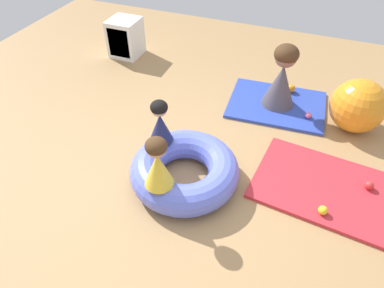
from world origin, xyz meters
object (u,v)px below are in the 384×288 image
inflatable_cushion (185,170)px  adult_seated (282,77)px  play_ball_red (369,185)px  exercise_ball_large (358,106)px  child_in_navy (160,122)px  play_ball_orange (291,88)px  play_ball_pink (308,115)px  play_ball_yellow (323,210)px  storage_cube (125,38)px  child_in_yellow (158,163)px

inflatable_cushion → adult_seated: (0.61, 1.63, 0.28)m
play_ball_red → exercise_ball_large: exercise_ball_large is taller
child_in_navy → play_ball_orange: size_ratio=4.35×
play_ball_red → play_ball_pink: (-0.70, 0.93, -0.01)m
play_ball_orange → play_ball_red: play_ball_orange is taller
play_ball_yellow → storage_cube: 3.82m
play_ball_yellow → exercise_ball_large: (0.18, 1.46, 0.23)m
adult_seated → exercise_ball_large: bearing=-108.7°
child_in_navy → exercise_ball_large: (1.84, 1.34, -0.22)m
play_ball_yellow → exercise_ball_large: bearing=82.8°
play_ball_yellow → play_ball_red: bearing=50.6°
inflatable_cushion → child_in_yellow: (-0.09, -0.36, 0.40)m
inflatable_cushion → play_ball_red: (1.72, 0.53, -0.07)m
child_in_yellow → play_ball_yellow: 1.56m
play_ball_pink → exercise_ball_large: bearing=6.8°
play_ball_red → adult_seated: bearing=135.1°
play_ball_orange → exercise_ball_large: size_ratio=0.17×
inflatable_cushion → adult_seated: bearing=69.4°
exercise_ball_large → play_ball_orange: bearing=150.8°
adult_seated → play_ball_red: adult_seated is taller
exercise_ball_large → child_in_yellow: bearing=-130.6°
inflatable_cushion → play_ball_yellow: size_ratio=12.47×
play_ball_yellow → child_in_yellow: bearing=-163.8°
child_in_navy → exercise_ball_large: child_in_navy is taller
play_ball_yellow → exercise_ball_large: exercise_ball_large is taller
child_in_yellow → child_in_navy: bearing=-45.0°
play_ball_yellow → play_ball_pink: play_ball_yellow is taller
exercise_ball_large → storage_cube: (-3.38, 0.62, -0.03)m
inflatable_cushion → play_ball_red: 1.80m
play_ball_red → play_ball_pink: 1.16m
child_in_navy → play_ball_yellow: child_in_navy is taller
child_in_navy → child_in_yellow: child_in_yellow is taller
adult_seated → storage_cube: size_ratio=1.44×
child_in_navy → play_ball_red: child_in_navy is taller
child_in_navy → child_in_yellow: 0.59m
storage_cube → child_in_yellow: bearing=-54.7°
child_in_yellow → play_ball_yellow: (1.42, 0.41, -0.47)m
exercise_ball_large → adult_seated: bearing=172.9°
adult_seated → child_in_yellow: bearing=148.9°
exercise_ball_large → play_ball_red: bearing=-78.4°
storage_cube → child_in_navy: bearing=-51.8°
play_ball_pink → child_in_yellow: bearing=-121.4°
child_in_navy → play_ball_orange: (1.05, 1.78, -0.44)m
child_in_navy → play_ball_orange: child_in_navy is taller
inflatable_cushion → exercise_ball_large: 2.15m
child_in_yellow → adult_seated: adult_seated is taller
inflatable_cushion → play_ball_pink: (1.02, 1.46, -0.08)m
child_in_yellow → exercise_ball_large: size_ratio=0.83×
child_in_yellow → exercise_ball_large: 2.48m
inflatable_cushion → child_in_yellow: 0.55m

